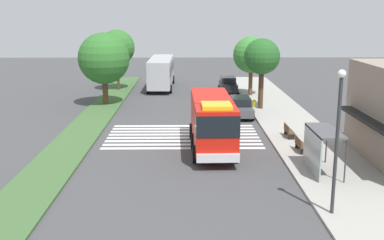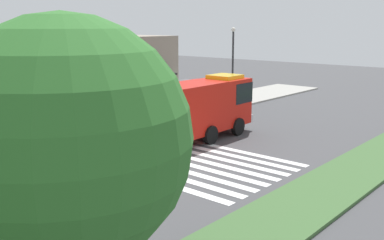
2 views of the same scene
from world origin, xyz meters
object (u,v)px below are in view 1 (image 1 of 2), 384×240
street_lamp (338,131)px  sidewalk_tree_west (262,57)px  fire_truck (212,121)px  parked_car_mid (241,107)px  bus_stop_shelter (319,142)px  fire_hydrant (254,104)px  bench_west_of_shelter (289,131)px  median_tree_west (104,59)px  bench_near_shelter (300,145)px  median_tree_far_west (117,48)px  sidewalk_tree_far_west (251,55)px  transit_bus (161,71)px  parked_car_west (228,84)px

street_lamp → sidewalk_tree_west: bearing=179.0°
fire_truck → parked_car_mid: bearing=162.1°
sidewalk_tree_west → fire_truck: bearing=-21.6°
bus_stop_shelter → fire_hydrant: bus_stop_shelter is taller
bench_west_of_shelter → fire_hydrant: 10.86m
parked_car_mid → street_lamp: street_lamp is taller
fire_truck → parked_car_mid: fire_truck is taller
bus_stop_shelter → parked_car_mid: bearing=-170.1°
median_tree_west → bench_near_shelter: bearing=43.6°
bench_near_shelter → bench_west_of_shelter: size_ratio=1.00×
median_tree_west → parked_car_mid: bearing=68.2°
fire_truck → median_tree_far_west: bearing=-159.9°
parked_car_mid → bus_stop_shelter: bearing=10.2°
sidewalk_tree_far_west → fire_hydrant: (6.62, -0.50, -4.00)m
bus_stop_shelter → sidewalk_tree_far_west: sidewalk_tree_far_west is taller
transit_bus → sidewalk_tree_far_west: 11.75m
sidewalk_tree_far_west → median_tree_west: 15.66m
sidewalk_tree_west → median_tree_west: bearing=-98.4°
street_lamp → sidewalk_tree_far_west: street_lamp is taller
median_tree_west → bus_stop_shelter: bearing=37.3°
bus_stop_shelter → bench_west_of_shelter: bus_stop_shelter is taller
bus_stop_shelter → bench_near_shelter: (-4.00, 0.01, -1.30)m
parked_car_mid → median_tree_far_west: 19.28m
street_lamp → bench_near_shelter: bearing=175.0°
sidewalk_tree_west → median_tree_west: 15.03m
sidewalk_tree_west → fire_hydrant: 4.49m
parked_car_west → fire_hydrant: 9.36m
transit_bus → bench_near_shelter: transit_bus is taller
fire_hydrant → sidewalk_tree_far_west: bearing=175.7°
bus_stop_shelter → fire_hydrant: (-18.40, -0.93, -1.40)m
median_tree_far_west → median_tree_west: 8.87m
bench_west_of_shelter → sidewalk_tree_far_west: bearing=-178.6°
bench_west_of_shelter → fire_hydrant: size_ratio=2.29×
transit_bus → median_tree_far_west: median_tree_far_west is taller
bus_stop_shelter → sidewalk_tree_west: sidewalk_tree_west is taller
median_tree_west → fire_hydrant: size_ratio=9.93×
bus_stop_shelter → transit_bus: bearing=-161.3°
bench_near_shelter → median_tree_west: bearing=-136.4°
parked_car_mid → bus_stop_shelter: size_ratio=1.32×
median_tree_far_west → fire_hydrant: 18.39m
parked_car_mid → transit_bus: 17.60m
bench_west_of_shelter → street_lamp: street_lamp is taller
median_tree_far_west → sidewalk_tree_west: bearing=53.4°
median_tree_far_west → median_tree_west: size_ratio=0.99×
sidewalk_tree_west → parked_car_mid: bearing=-37.4°
sidewalk_tree_far_west → street_lamp: bearing=-0.8°
parked_car_mid → median_tree_west: 14.14m
fire_truck → street_lamp: 11.41m
transit_bus → median_tree_west: 12.00m
transit_bus → parked_car_west: bearing=-111.6°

